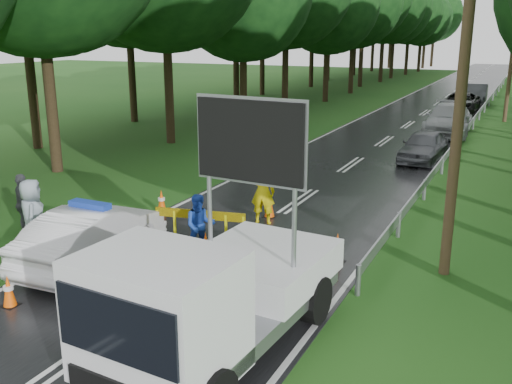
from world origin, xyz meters
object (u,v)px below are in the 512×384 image
Objects in this scene: queue_car_third at (460,103)px; police_sedan at (92,236)px; barrier at (200,219)px; queue_car_fourth at (476,94)px; officer at (263,191)px; work_truck at (209,296)px; queue_car_second at (448,119)px; queue_car_first at (424,146)px; civilian at (200,225)px.

police_sedan is at bearing -96.99° from queue_car_third.
police_sedan reaches higher than queue_car_third.
queue_car_fourth is (3.40, 36.25, -0.00)m from barrier.
officer is at bearing -96.97° from queue_car_fourth.
work_truck is at bearing -88.86° from queue_car_third.
police_sedan is 0.78× the size of queue_car_second.
queue_car_first is at bearing -112.16° from police_sedan.
work_truck is at bearing -93.59° from queue_car_second.
queue_car_second reaches higher than queue_car_third.
civilian is 0.28× the size of queue_car_second.
queue_car_first is 23.17m from queue_car_fourth.
barrier is 0.59m from civilian.
barrier is 0.48× the size of queue_car_third.
queue_car_second reaches higher than queue_car_fourth.
queue_car_first reaches higher than barrier.
officer is 0.39× the size of queue_car_third.
civilian reaches higher than police_sedan.
police_sedan is 0.79× the size of work_truck.
barrier is 36.41m from queue_car_fourth.
barrier is at bearing -94.32° from queue_car_third.
barrier is at bearing 62.61° from officer.
officer is at bearing 48.16° from civilian.
officer is at bearing 63.23° from barrier.
officer is at bearing -100.97° from queue_car_second.
work_truck is 1.41× the size of queue_car_first.
work_truck is 4.75m from civilian.
officer is (-2.23, 6.90, -0.19)m from work_truck.
civilian is (2.04, 1.60, 0.08)m from police_sedan.
civilian is (-0.36, -2.93, -0.18)m from officer.
queue_car_first is at bearing -116.64° from officer.
officer reaches higher than queue_car_fourth.
civilian reaches higher than barrier.
queue_car_second is at bearing -85.91° from queue_car_third.
queue_car_first is (3.40, 13.08, -0.09)m from barrier.
work_truck is 34.72m from queue_car_third.
queue_car_second is (3.10, 21.17, 0.03)m from civilian.
civilian is 0.32× the size of queue_car_third.
work_truck reaches higher than civilian.
police_sedan is at bearing -105.12° from queue_car_second.
civilian is (-2.58, 3.97, -0.37)m from work_truck.
civilian is at bearing -93.67° from queue_car_third.
barrier is (1.73, 2.10, 0.05)m from police_sedan.
queue_car_third reaches higher than barrier.
barrier is at bearing 86.44° from civilian.
police_sedan is 2.59m from civilian.
officer is (0.66, 2.43, 0.22)m from barrier.
queue_car_first is 0.79× the size of queue_car_third.
queue_car_fourth is (0.51, 40.72, -0.41)m from work_truck.
police_sedan is 1.12× the size of queue_car_first.
queue_car_fourth reaches higher than barrier.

